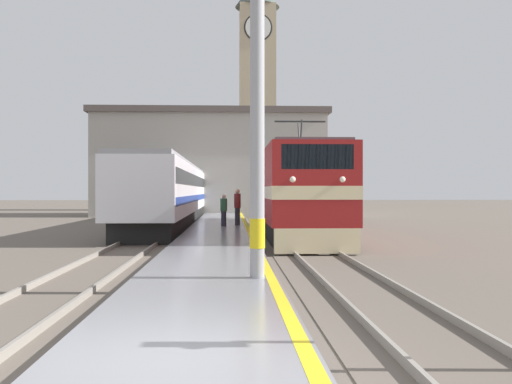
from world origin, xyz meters
name	(u,v)px	position (x,y,z in m)	size (l,w,h in m)	color
ground_plane	(222,225)	(0.00, 30.00, 0.00)	(200.00, 200.00, 0.00)	#60564C
platform	(220,228)	(0.00, 25.00, 0.17)	(2.97, 140.00, 0.34)	gray
rail_track_near	(283,230)	(3.29, 25.00, 0.03)	(2.83, 140.00, 0.16)	#60564C
rail_track_far	(163,230)	(-2.99, 25.00, 0.03)	(2.83, 140.00, 0.16)	#60564C
locomotive_train	(288,193)	(3.29, 22.06, 2.00)	(2.92, 19.33, 4.88)	black
passenger_train	(180,192)	(-2.99, 35.49, 1.99)	(2.92, 39.42, 3.67)	black
catenary_mast	(261,86)	(1.13, 5.64, 4.22)	(2.54, 0.31, 7.89)	#9E9EA3
person_on_platform	(224,210)	(0.19, 23.35, 1.16)	(0.34, 0.34, 1.58)	#23232D
second_waiting_passenger	(237,206)	(0.88, 24.24, 1.32)	(0.34, 0.34, 1.85)	#23232D
clock_tower	(257,86)	(3.47, 58.74, 13.59)	(4.82, 4.82, 25.58)	tan
station_building	(211,164)	(-1.16, 45.43, 4.43)	(19.50, 9.57, 8.81)	#A8A399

